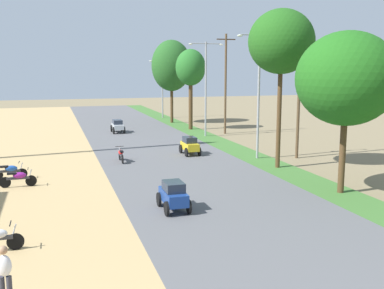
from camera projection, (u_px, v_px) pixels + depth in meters
name	position (u px, v px, depth m)	size (l,w,h in m)	color
parked_motorbike_second	(19.00, 177.00, 22.91)	(1.80, 0.54, 0.94)	black
parked_motorbike_third	(10.00, 170.00, 24.51)	(1.80, 0.54, 0.94)	black
pedestrian_on_shoulder	(5.00, 273.00, 11.23)	(0.41, 0.32, 1.62)	#33333D
median_tree_second	(347.00, 79.00, 21.09)	(4.73, 4.73, 7.67)	#4C351E
median_tree_third	(281.00, 42.00, 26.37)	(3.87, 3.87, 9.38)	#4C351E
median_tree_fourth	(191.00, 68.00, 44.17)	(2.94, 2.94, 7.85)	#4C351E
median_tree_fifth	(171.00, 66.00, 49.73)	(4.39, 4.39, 9.08)	#4C351E
streetlamp_near	(259.00, 88.00, 29.69)	(3.16, 0.20, 8.23)	gray
streetlamp_mid	(206.00, 83.00, 39.81)	(3.16, 0.20, 8.25)	gray
streetlamp_far	(162.00, 84.00, 55.32)	(3.16, 0.20, 7.09)	gray
utility_pole_near	(299.00, 90.00, 30.05)	(1.80, 0.20, 8.79)	brown
utility_pole_far	(226.00, 82.00, 41.72)	(1.80, 0.20, 9.14)	brown
car_hatchback_blue	(173.00, 195.00, 19.08)	(1.04, 2.00, 1.23)	navy
car_hatchback_yellow	(190.00, 145.00, 31.58)	(1.04, 2.00, 1.23)	gold
car_sedan_silver	(118.00, 125.00, 42.56)	(1.10, 2.26, 1.19)	#B7BCC1
motorbike_ahead_second	(121.00, 154.00, 29.12)	(0.54, 1.80, 0.94)	black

